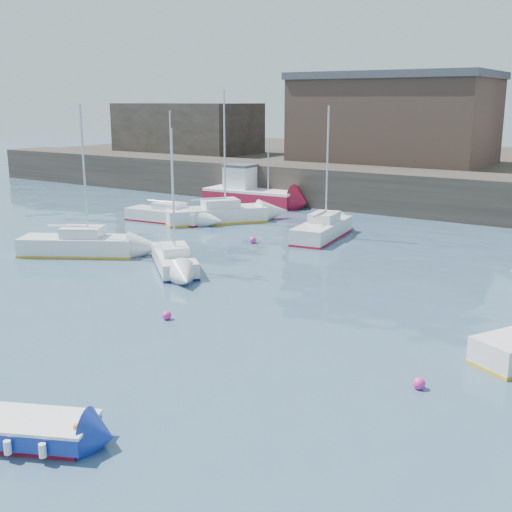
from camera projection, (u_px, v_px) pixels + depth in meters
The scene contains 15 objects.
water at pixel (30, 389), 18.54m from camera, with size 220.00×220.00×0.00m, color #2D4760.
quay_wall at pixel (428, 193), 46.68m from camera, with size 90.00×5.00×3.00m, color #28231E.
land_strip at pixel (489, 172), 61.36m from camera, with size 90.00×32.00×2.80m, color #28231E.
warehouse at pixel (394, 118), 55.17m from camera, with size 16.40×10.40×7.60m.
bldg_west at pixel (187, 128), 66.32m from camera, with size 14.00×8.00×5.00m.
blue_dinghy at pixel (25, 429), 15.54m from camera, with size 3.71×2.74×0.65m.
fishing_boat at pixel (250, 192), 50.99m from camera, with size 7.78×3.27×5.06m.
sailboat_a at pixel (78, 245), 34.43m from camera, with size 6.27×4.71×7.93m.
sailboat_b at pixel (174, 259), 31.71m from camera, with size 5.10×4.84×6.86m.
sailboat_e at pixel (166, 215), 43.82m from camera, with size 5.94×2.36×7.46m.
sailboat_f at pixel (322, 229), 38.59m from camera, with size 2.70×6.21×7.82m.
sailboat_h at pixel (216, 214), 43.60m from camera, with size 5.93×6.74×8.80m.
buoy_near at pixel (167, 319), 24.39m from camera, with size 0.36×0.36×0.36m, color #EE299C.
buoy_mid at pixel (419, 389), 18.53m from camera, with size 0.36×0.36×0.36m, color #EE299C.
buoy_far at pixel (253, 243), 37.38m from camera, with size 0.40×0.40×0.40m, color #EE299C.
Camera 1 is at (14.82, -10.76, 8.12)m, focal length 45.00 mm.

